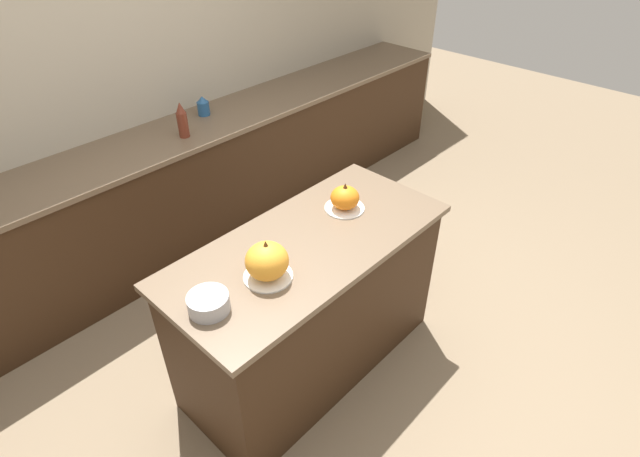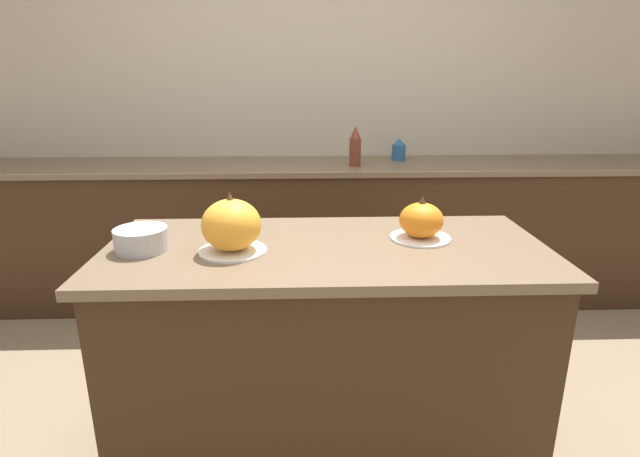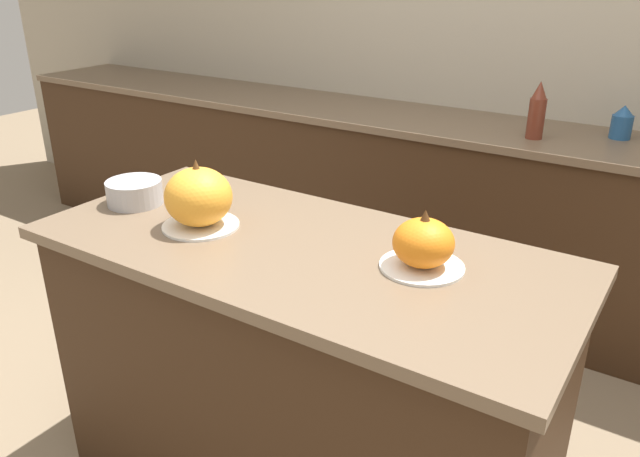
% 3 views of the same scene
% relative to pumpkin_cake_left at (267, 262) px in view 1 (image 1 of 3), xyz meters
% --- Properties ---
extents(ground_plane, '(12.00, 12.00, 0.00)m').
position_rel_pumpkin_cake_left_xyz_m(ground_plane, '(0.32, 0.05, -1.00)').
color(ground_plane, '#847056').
extents(wall_back, '(8.00, 0.06, 2.50)m').
position_rel_pumpkin_cake_left_xyz_m(wall_back, '(0.32, 1.90, 0.25)').
color(wall_back, '#B2A893').
rests_on(wall_back, ground_plane).
extents(kitchen_island, '(1.54, 0.70, 0.91)m').
position_rel_pumpkin_cake_left_xyz_m(kitchen_island, '(0.32, 0.05, -0.54)').
color(kitchen_island, '#382314').
rests_on(kitchen_island, ground_plane).
extents(back_counter, '(6.00, 0.60, 0.93)m').
position_rel_pumpkin_cake_left_xyz_m(back_counter, '(0.32, 1.57, -0.53)').
color(back_counter, '#382314').
rests_on(back_counter, ground_plane).
extents(pumpkin_cake_left, '(0.23, 0.23, 0.21)m').
position_rel_pumpkin_cake_left_xyz_m(pumpkin_cake_left, '(0.00, 0.00, 0.00)').
color(pumpkin_cake_left, white).
rests_on(pumpkin_cake_left, kitchen_island).
extents(pumpkin_cake_right, '(0.22, 0.22, 0.16)m').
position_rel_pumpkin_cake_left_xyz_m(pumpkin_cake_right, '(0.67, 0.11, -0.03)').
color(pumpkin_cake_right, white).
rests_on(pumpkin_cake_right, kitchen_island).
extents(bottle_tall, '(0.07, 0.07, 0.25)m').
position_rel_pumpkin_cake_left_xyz_m(bottle_tall, '(0.57, 1.48, 0.05)').
color(bottle_tall, maroon).
rests_on(bottle_tall, back_counter).
extents(bottle_short, '(0.09, 0.09, 0.14)m').
position_rel_pumpkin_cake_left_xyz_m(bottle_short, '(0.88, 1.68, -0.00)').
color(bottle_short, '#235184').
rests_on(bottle_short, back_counter).
extents(mixing_bowl, '(0.18, 0.18, 0.08)m').
position_rel_pumpkin_cake_left_xyz_m(mixing_bowl, '(-0.31, 0.03, -0.05)').
color(mixing_bowl, '#ADADB2').
rests_on(mixing_bowl, kitchen_island).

